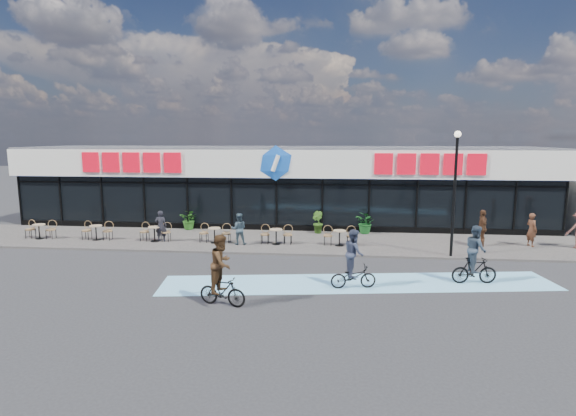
{
  "coord_description": "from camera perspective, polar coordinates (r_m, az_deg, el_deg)",
  "views": [
    {
      "loc": [
        3.03,
        -17.11,
        5.15
      ],
      "look_at": [
        0.98,
        3.5,
        1.89
      ],
      "focal_mm": 28.0,
      "sensor_mm": 36.0,
      "label": 1
    }
  ],
  "objects": [
    {
      "name": "building",
      "position": [
        27.35,
        -0.71,
        3.03
      ],
      "size": [
        30.6,
        6.57,
        4.75
      ],
      "color": "black",
      "rests_on": "ground"
    },
    {
      "name": "cyclist_c",
      "position": [
        14.04,
        -8.39,
        -8.26
      ],
      "size": [
        1.61,
        1.01,
        2.25
      ],
      "color": "black",
      "rests_on": "ground"
    },
    {
      "name": "bistro_set_5",
      "position": [
        21.38,
        6.55,
        -3.53
      ],
      "size": [
        1.54,
        0.62,
        0.9
      ],
      "color": "tan",
      "rests_on": "sidewalk"
    },
    {
      "name": "ground",
      "position": [
        18.12,
        -4.22,
        -7.6
      ],
      "size": [
        120.0,
        120.0,
        0.0
      ],
      "primitive_type": "plane",
      "color": "#28282B",
      "rests_on": "ground"
    },
    {
      "name": "pedestrian_b",
      "position": [
        23.89,
        28.54,
        -2.44
      ],
      "size": [
        0.56,
        0.67,
        1.58
      ],
      "primitive_type": "imported",
      "rotation": [
        0.0,
        0.0,
        1.93
      ],
      "color": "#4D2C1B",
      "rests_on": "sidewalk"
    },
    {
      "name": "bistro_set_1",
      "position": [
        24.35,
        -23.09,
        -2.67
      ],
      "size": [
        1.54,
        0.62,
        0.9
      ],
      "color": "tan",
      "rests_on": "sidewalk"
    },
    {
      "name": "bistro_set_4",
      "position": [
        21.54,
        -1.49,
        -3.38
      ],
      "size": [
        1.54,
        0.62,
        0.9
      ],
      "color": "tan",
      "rests_on": "sidewalk"
    },
    {
      "name": "patron_left",
      "position": [
        22.85,
        -15.85,
        -2.21
      ],
      "size": [
        0.62,
        0.48,
        1.53
      ],
      "primitive_type": "imported",
      "rotation": [
        0.0,
        0.0,
        3.36
      ],
      "color": "black",
      "rests_on": "sidewalk"
    },
    {
      "name": "cyclist_a",
      "position": [
        15.67,
        8.32,
        -7.05
      ],
      "size": [
        1.64,
        0.89,
        2.07
      ],
      "color": "black",
      "rests_on": "ground"
    },
    {
      "name": "potted_plant_right",
      "position": [
        24.18,
        9.88,
        -1.84
      ],
      "size": [
        1.38,
        1.39,
        1.17
      ],
      "primitive_type": "imported",
      "rotation": [
        0.0,
        0.0,
        5.43
      ],
      "color": "#17531D",
      "rests_on": "sidewalk"
    },
    {
      "name": "cyclist_b",
      "position": [
        17.28,
        22.65,
        -5.93
      ],
      "size": [
        1.63,
        0.87,
        2.11
      ],
      "color": "black",
      "rests_on": "ground"
    },
    {
      "name": "bistro_set_2",
      "position": [
        23.06,
        -16.51,
        -2.93
      ],
      "size": [
        1.54,
        0.62,
        0.9
      ],
      "color": "tan",
      "rests_on": "sidewalk"
    },
    {
      "name": "potted_plant_left",
      "position": [
        25.5,
        -12.4,
        -1.43
      ],
      "size": [
        1.13,
        1.03,
        1.11
      ],
      "primitive_type": "imported",
      "rotation": [
        0.0,
        0.0,
        6.11
      ],
      "color": "#275F1B",
      "rests_on": "sidewalk"
    },
    {
      "name": "lamp_post",
      "position": [
        20.16,
        20.43,
        2.98
      ],
      "size": [
        0.28,
        0.28,
        5.33
      ],
      "color": "black",
      "rests_on": "sidewalk"
    },
    {
      "name": "bike_lane",
      "position": [
        16.46,
        8.9,
        -9.39
      ],
      "size": [
        14.17,
        4.13,
        0.01
      ],
      "primitive_type": "cube",
      "rotation": [
        0.0,
        0.0,
        0.14
      ],
      "color": "#7CC5EA",
      "rests_on": "ground"
    },
    {
      "name": "patron_right",
      "position": [
        21.48,
        -6.27,
        -2.65
      ],
      "size": [
        0.81,
        0.68,
        1.51
      ],
      "primitive_type": "imported",
      "rotation": [
        0.0,
        0.0,
        3.3
      ],
      "color": "#344651",
      "rests_on": "sidewalk"
    },
    {
      "name": "potted_plant_mid",
      "position": [
        24.0,
        3.75,
        -1.81
      ],
      "size": [
        0.8,
        0.82,
        1.17
      ],
      "primitive_type": "imported",
      "rotation": [
        0.0,
        0.0,
        2.22
      ],
      "color": "#2A4C15",
      "rests_on": "sidewalk"
    },
    {
      "name": "bistro_set_0",
      "position": [
        25.93,
        -28.94,
        -2.4
      ],
      "size": [
        1.54,
        0.62,
        0.9
      ],
      "color": "tan",
      "rests_on": "sidewalk"
    },
    {
      "name": "sidewalk",
      "position": [
        22.4,
        -2.24,
        -4.23
      ],
      "size": [
        44.0,
        5.0,
        0.1
      ],
      "primitive_type": "cube",
      "color": "#5A5550",
      "rests_on": "ground"
    },
    {
      "name": "pedestrian_a",
      "position": [
        22.93,
        23.42,
        -2.33
      ],
      "size": [
        0.5,
        1.05,
        1.73
      ],
      "primitive_type": "imported",
      "rotation": [
        0.0,
        0.0,
        -1.65
      ],
      "color": "#442818",
      "rests_on": "sidewalk"
    },
    {
      "name": "bistro_set_3",
      "position": [
        22.11,
        -9.26,
        -3.18
      ],
      "size": [
        1.54,
        0.62,
        0.9
      ],
      "color": "tan",
      "rests_on": "sidewalk"
    }
  ]
}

